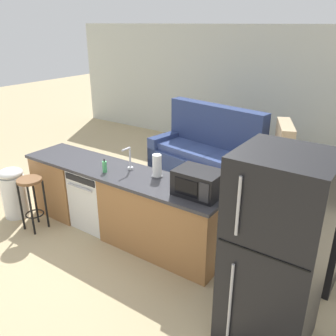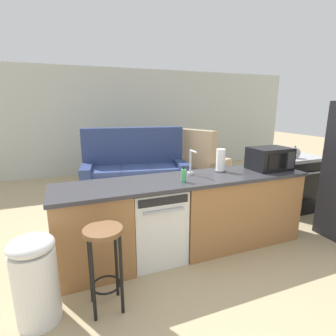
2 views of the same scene
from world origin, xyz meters
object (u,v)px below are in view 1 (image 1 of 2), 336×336
Objects in this scene: refrigerator at (275,254)px; armchair at (293,176)px; dishwasher at (99,197)px; microwave at (199,183)px; paper_towel_roll at (157,166)px; kettle at (292,194)px; stove_range at (305,237)px; soap_bottle at (105,167)px; couch at (207,155)px; bar_stool at (31,193)px; trash_bin at (14,192)px.

refrigerator is 1.46× the size of armchair.
armchair reaches higher than dishwasher.
paper_towel_roll reaches higher than microwave.
stove_range is at bearing 37.16° from kettle.
couch reaches higher than soap_bottle.
kettle reaches higher than soap_bottle.
dishwasher is at bearing -128.80° from armchair.
dishwasher is at bearing 43.01° from bar_stool.
refrigerator is 3.51× the size of microwave.
refrigerator is at bearing -77.08° from armchair.
armchair is at bearing 51.20° from dishwasher.
dishwasher is 2.70m from refrigerator.
couch is at bearing 80.93° from dishwasher.
microwave is 0.68× the size of bar_stool.
bar_stool is 3.13m from couch.
bar_stool is (-3.23, -0.04, -0.34)m from refrigerator.
refrigerator reaches higher than bar_stool.
dishwasher is 0.48× the size of refrigerator.
soap_bottle reaches higher than dishwasher.
microwave is at bearing -63.59° from couch.
kettle is at bearing -142.84° from stove_range.
armchair is (1.02, 2.27, -0.69)m from paper_towel_roll.
microwave reaches higher than soap_bottle.
trash_bin is at bearing -162.36° from paper_towel_roll.
dishwasher reaches higher than bar_stool.
dishwasher is 1.68× the size of microwave.
soap_bottle is (0.29, -0.13, 0.55)m from dishwasher.
paper_towel_roll is 0.67m from soap_bottle.
armchair reaches higher than paper_towel_roll.
refrigerator is 1.19m from microwave.
stove_range reaches higher than dishwasher.
refrigerator is at bearing -21.82° from paper_towel_roll.
couch is (-0.53, 2.24, -0.64)m from paper_towel_roll.
microwave is at bearing -0.05° from dishwasher.
bar_stool is at bearing -160.58° from stove_range.
stove_range is at bearing 13.97° from paper_towel_roll.
microwave is 2.73m from couch.
microwave is (-1.04, 0.55, 0.16)m from refrigerator.
paper_towel_roll reaches higher than stove_range.
microwave reaches higher than stove_range.
couch reaches higher than armchair.
couch is (-2.22, 2.92, -0.48)m from refrigerator.
armchair is at bearing 104.50° from kettle.
stove_range is 1.80× the size of microwave.
refrigerator is (2.60, -0.55, 0.46)m from dishwasher.
trash_bin is (-2.07, -0.66, -0.66)m from paper_towel_roll.
dishwasher is 2.53m from kettle.
trash_bin is at bearing -168.97° from microwave.
soap_bottle is (-1.27, -0.13, -0.07)m from microwave.
trash_bin is at bearing 173.53° from bar_stool.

